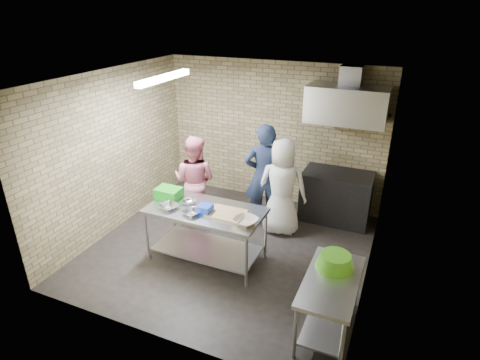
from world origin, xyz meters
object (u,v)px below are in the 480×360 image
green_crate (169,193)px  bottle_red (351,107)px  stove (336,196)px  bottle_green (376,110)px  green_basin (335,261)px  woman_white (282,187)px  prep_table (206,234)px  side_counter (329,305)px  man_navy (264,177)px  woman_pink (195,181)px  blue_tub (205,209)px

green_crate → bottle_red: (2.31, 2.14, 1.09)m
stove → bottle_green: bearing=28.1°
green_basin → bottle_green: bottle_green is taller
woman_white → green_basin: bearing=115.8°
prep_table → woman_white: (0.78, 1.22, 0.41)m
prep_table → stove: bearing=52.3°
stove → side_counter: bearing=-80.7°
side_counter → bottle_green: 3.41m
side_counter → stove: (-0.45, 2.75, 0.08)m
stove → man_navy: 1.41m
prep_table → side_counter: (2.01, -0.73, -0.06)m
prep_table → stove: (1.56, 2.02, 0.02)m
stove → woman_white: 1.17m
bottle_red → woman_pink: (-2.32, -1.31, -1.23)m
green_basin → prep_table: bearing=166.4°
woman_white → woman_pink: bearing=1.3°
bottle_red → woman_white: bearing=-128.6°
prep_table → woman_white: size_ratio=1.03×
bottle_green → woman_white: bearing=-139.8°
prep_table → bottle_red: size_ratio=9.56×
stove → green_crate: (-2.26, -1.90, 0.49)m
green_basin → bottle_red: bottle_red is taller
woman_pink → prep_table: bearing=124.0°
green_basin → bottle_green: 2.98m
green_basin → woman_pink: size_ratio=0.29×
man_navy → bottle_red: bearing=-165.3°
green_basin → man_navy: (-1.56, 1.79, 0.09)m
green_crate → bottle_green: bearing=38.3°
stove → woman_pink: (-2.27, -1.07, 0.35)m
stove → blue_tub: bearing=-125.5°
stove → bottle_green: size_ratio=8.00×
prep_table → bottle_red: 3.20m
prep_table → woman_pink: bearing=126.9°
blue_tub → woman_pink: (-0.76, 1.04, -0.12)m
bottle_red → stove: bearing=-101.8°
side_counter → green_crate: (-2.71, 0.85, 0.56)m
side_counter → woman_pink: 3.22m
bottle_green → woman_pink: size_ratio=0.09×
bottle_red → man_navy: (-1.18, -0.95, -1.10)m
side_counter → green_basin: 0.52m
prep_table → bottle_green: 3.41m
side_counter → green_crate: 2.89m
woman_pink → green_basin: bearing=149.2°
stove → bottle_green: bottle_green is taller
bottle_green → woman_pink: bottle_green is taller
blue_tub → woman_white: (0.73, 1.32, -0.08)m
green_crate → bottle_red: size_ratio=2.13×
prep_table → bottle_green: bearing=48.4°
woman_white → man_navy: bearing=-23.3°
bottle_red → bottle_green: (0.40, 0.00, -0.01)m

